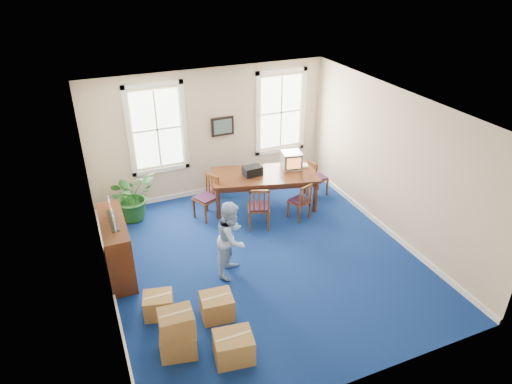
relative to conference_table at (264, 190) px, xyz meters
name	(u,v)px	position (x,y,z in m)	size (l,w,h in m)	color
floor	(263,259)	(-0.92, -2.03, -0.43)	(6.50, 6.50, 0.00)	navy
ceiling	(264,109)	(-0.92, -2.03, 2.77)	(6.50, 6.50, 0.00)	white
wall_back	(211,133)	(-0.92, 1.22, 1.17)	(6.50, 6.50, 0.00)	#CBB392
wall_front	(363,299)	(-0.92, -5.28, 1.17)	(6.50, 6.50, 0.00)	#CBB392
wall_left	(98,224)	(-3.92, -2.03, 1.17)	(6.50, 6.50, 0.00)	#CBB392
wall_right	(393,165)	(2.08, -2.03, 1.17)	(6.50, 6.50, 0.00)	#CBB392
baseboard_back	(214,189)	(-0.92, 1.19, -0.37)	(6.00, 0.04, 0.12)	white
baseboard_left	(114,295)	(-3.89, -2.03, -0.37)	(0.04, 6.50, 0.12)	white
baseboard_right	(383,226)	(2.05, -2.03, -0.37)	(0.04, 6.50, 0.12)	white
window_left	(157,129)	(-2.22, 1.20, 1.47)	(1.40, 0.12, 2.20)	white
window_right	(281,112)	(0.98, 1.20, 1.47)	(1.40, 0.12, 2.20)	white
wall_picture	(223,126)	(-0.62, 1.17, 1.32)	(0.58, 0.06, 0.48)	black
conference_table	(264,190)	(0.00, 0.00, 0.00)	(2.52, 1.14, 0.86)	#4B2512
crt_tv	(291,160)	(0.74, 0.06, 0.64)	(0.46, 0.50, 0.41)	#B7B7BC
game_console	(305,165)	(1.09, 0.00, 0.45)	(0.16, 0.19, 0.05)	white
equipment_bag	(252,171)	(-0.29, 0.06, 0.54)	(0.44, 0.29, 0.22)	black
chair_near_left	(259,206)	(-0.51, -0.86, 0.10)	(0.48, 0.48, 1.06)	brown
chair_near_right	(299,201)	(0.51, -0.86, 0.03)	(0.41, 0.41, 0.91)	brown
chair_end_left	(206,198)	(-1.49, 0.00, 0.10)	(0.47, 0.47, 1.05)	brown
chair_end_right	(318,177)	(1.49, 0.00, 0.05)	(0.43, 0.43, 0.95)	brown
man	(232,238)	(-1.62, -2.15, 0.35)	(0.76, 0.59, 1.55)	#91B5E2
credenza	(116,245)	(-3.67, -1.31, 0.20)	(0.45, 1.59, 1.25)	#4B2512
brochure_rack	(111,209)	(-3.65, -1.31, 0.99)	(0.14, 0.77, 0.34)	#99999E
potted_plant	(132,196)	(-3.06, 0.63, 0.16)	(1.06, 0.92, 1.17)	#194B19
cardboard_boxes	(189,324)	(-2.89, -3.64, 0.00)	(1.51, 1.51, 0.86)	#9E753E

